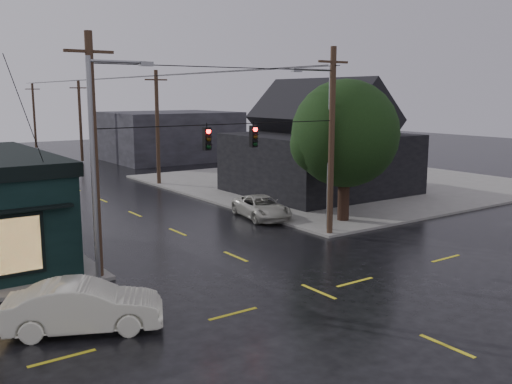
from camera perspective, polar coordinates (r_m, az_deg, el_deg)
ground_plane at (r=22.95m, az=6.26°, el=-9.87°), size 160.00×160.00×0.00m
sidewalk_ne at (r=50.46m, az=8.38°, el=1.00°), size 28.00×28.00×0.15m
ne_building at (r=44.41m, az=6.47°, el=5.56°), size 12.60×11.60×8.75m
corner_tree at (r=34.31m, az=8.91°, el=5.77°), size 6.40×6.40×8.44m
utility_pole_nw at (r=25.19m, az=-15.33°, el=-8.37°), size 2.00×0.32×10.15m
utility_pole_ne at (r=31.75m, az=7.35°, el=-4.33°), size 2.00×0.32×10.15m
utility_pole_far_a at (r=49.44m, az=-9.66°, el=0.70°), size 2.00×0.32×9.65m
utility_pole_far_b at (r=67.91m, az=-16.96°, el=2.86°), size 2.00×0.32×9.15m
utility_pole_far_c at (r=87.05m, az=-21.11°, el=4.07°), size 2.00×0.32×9.15m
span_signal_assembly at (r=26.95m, az=-2.54°, el=5.52°), size 13.00×0.48×1.23m
streetlight_nw at (r=24.47m, az=-15.43°, el=-8.91°), size 5.40×0.30×9.15m
streetlight_ne at (r=32.57m, az=7.17°, el=-3.96°), size 5.40×0.30×9.15m
bg_building_east at (r=68.46m, az=-8.68°, el=5.58°), size 14.00×12.00×5.60m
sedan_cream at (r=19.83m, az=-16.81°, el=-10.91°), size 5.33×3.71×1.67m
suv_silver at (r=35.64m, az=0.55°, el=-1.54°), size 3.18×5.34×1.39m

